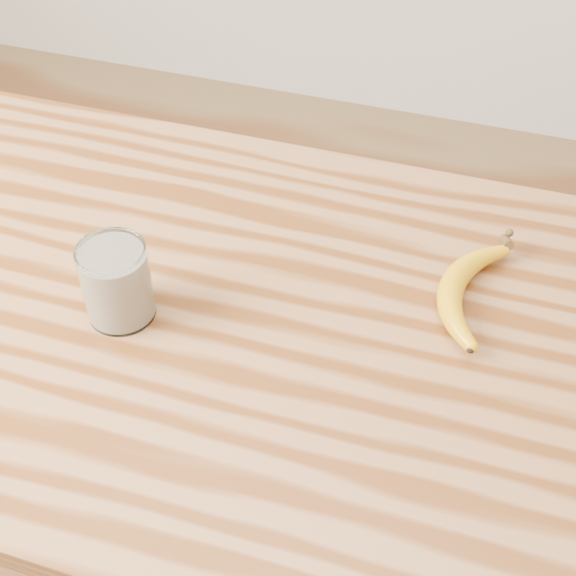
% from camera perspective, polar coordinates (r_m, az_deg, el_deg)
% --- Properties ---
extents(table, '(1.20, 0.80, 0.90)m').
position_cam_1_polar(table, '(1.20, -6.12, -5.36)').
color(table, '#926039').
rests_on(table, ground).
extents(smoothie_glass, '(0.09, 0.09, 0.11)m').
position_cam_1_polar(smoothie_glass, '(1.06, -12.09, 0.37)').
color(smoothie_glass, white).
rests_on(smoothie_glass, table).
extents(banana, '(0.13, 0.30, 0.04)m').
position_cam_1_polar(banana, '(1.11, 11.55, 0.16)').
color(banana, orange).
rests_on(banana, table).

